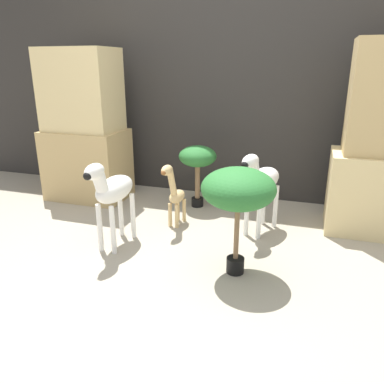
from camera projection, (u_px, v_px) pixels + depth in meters
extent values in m
plane|color=#9E937F|center=(171.00, 276.00, 2.39)|extent=(14.00, 14.00, 0.00)
cube|color=#2D2B28|center=(232.00, 84.00, 3.55)|extent=(6.40, 0.08, 2.20)
cube|color=tan|center=(88.00, 164.00, 3.70)|extent=(0.76, 0.50, 0.68)
cube|color=#DBC184|center=(81.00, 90.00, 3.47)|extent=(0.68, 0.44, 0.75)
cube|color=#DBC184|center=(379.00, 193.00, 2.95)|extent=(0.76, 0.50, 0.63)
cylinder|color=white|center=(259.00, 217.00, 2.84)|extent=(0.04, 0.04, 0.36)
cylinder|color=white|center=(247.00, 214.00, 2.90)|extent=(0.04, 0.04, 0.36)
cylinder|color=white|center=(275.00, 206.00, 3.05)|extent=(0.04, 0.04, 0.36)
cylinder|color=white|center=(264.00, 204.00, 3.11)|extent=(0.04, 0.04, 0.36)
ellipsoid|color=white|center=(263.00, 179.00, 2.89)|extent=(0.31, 0.44, 0.18)
cylinder|color=white|center=(253.00, 170.00, 2.73)|extent=(0.13, 0.16, 0.18)
ellipsoid|color=white|center=(250.00, 162.00, 2.67)|extent=(0.15, 0.20, 0.11)
sphere|color=black|center=(245.00, 165.00, 2.61)|extent=(0.05, 0.05, 0.05)
cube|color=black|center=(253.00, 169.00, 2.73)|extent=(0.05, 0.08, 0.15)
cylinder|color=white|center=(113.00, 230.00, 2.61)|extent=(0.04, 0.04, 0.36)
cylinder|color=white|center=(100.00, 228.00, 2.65)|extent=(0.04, 0.04, 0.36)
cylinder|color=white|center=(133.00, 216.00, 2.86)|extent=(0.04, 0.04, 0.36)
cylinder|color=white|center=(121.00, 214.00, 2.90)|extent=(0.04, 0.04, 0.36)
ellipsoid|color=white|center=(115.00, 189.00, 2.67)|extent=(0.20, 0.41, 0.18)
cylinder|color=white|center=(100.00, 180.00, 2.49)|extent=(0.10, 0.14, 0.18)
ellipsoid|color=white|center=(94.00, 172.00, 2.42)|extent=(0.11, 0.18, 0.11)
sphere|color=black|center=(87.00, 176.00, 2.35)|extent=(0.05, 0.05, 0.05)
cube|color=black|center=(100.00, 179.00, 2.48)|extent=(0.03, 0.08, 0.15)
cylinder|color=tan|center=(177.00, 216.00, 3.06)|extent=(0.03, 0.03, 0.20)
cylinder|color=tan|center=(170.00, 215.00, 3.08)|extent=(0.03, 0.03, 0.20)
cylinder|color=tan|center=(184.00, 210.00, 3.18)|extent=(0.03, 0.03, 0.20)
cylinder|color=tan|center=(178.00, 209.00, 3.21)|extent=(0.03, 0.03, 0.20)
ellipsoid|color=tan|center=(177.00, 196.00, 3.09)|extent=(0.12, 0.22, 0.10)
cylinder|color=tan|center=(172.00, 182.00, 2.96)|extent=(0.06, 0.13, 0.27)
ellipsoid|color=tan|center=(167.00, 170.00, 2.85)|extent=(0.09, 0.14, 0.08)
sphere|color=brown|center=(163.00, 173.00, 2.81)|extent=(0.04, 0.04, 0.04)
cylinder|color=black|center=(197.00, 202.00, 3.55)|extent=(0.11, 0.11, 0.08)
cylinder|color=brown|center=(198.00, 182.00, 3.48)|extent=(0.05, 0.05, 0.31)
ellipsoid|color=#286B2D|center=(198.00, 156.00, 3.40)|extent=(0.34, 0.34, 0.19)
cylinder|color=black|center=(235.00, 265.00, 2.41)|extent=(0.11, 0.11, 0.10)
cylinder|color=brown|center=(237.00, 233.00, 2.34)|extent=(0.03, 0.03, 0.34)
ellipsoid|color=#286B2D|center=(238.00, 189.00, 2.24)|extent=(0.45, 0.45, 0.25)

